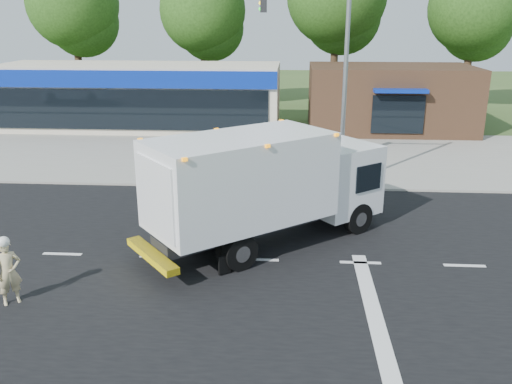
{
  "coord_description": "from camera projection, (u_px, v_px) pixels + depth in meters",
  "views": [
    {
      "loc": [
        0.91,
        -14.66,
        6.92
      ],
      "look_at": [
        -0.17,
        1.33,
        1.7
      ],
      "focal_mm": 38.0,
      "sensor_mm": 36.0,
      "label": 1
    }
  ],
  "objects": [
    {
      "name": "traffic_signal_pole",
      "position": [
        329.0,
        68.0,
        21.64
      ],
      "size": [
        3.51,
        0.25,
        8.0
      ],
      "color": "gray",
      "rests_on": "ground"
    },
    {
      "name": "sidewalk",
      "position": [
        270.0,
        179.0,
        23.87
      ],
      "size": [
        60.0,
        2.4,
        0.12
      ],
      "primitive_type": "cube",
      "color": "gray",
      "rests_on": "ground"
    },
    {
      "name": "road_asphalt",
      "position": [
        259.0,
        260.0,
        16.1
      ],
      "size": [
        60.0,
        14.0,
        0.02
      ],
      "primitive_type": "cube",
      "color": "black",
      "rests_on": "ground"
    },
    {
      "name": "retail_strip_mall",
      "position": [
        139.0,
        96.0,
        34.97
      ],
      "size": [
        18.0,
        6.2,
        4.0
      ],
      "color": "beige",
      "rests_on": "ground"
    },
    {
      "name": "parking_apron",
      "position": [
        275.0,
        150.0,
        29.39
      ],
      "size": [
        60.0,
        9.0,
        0.02
      ],
      "primitive_type": "cube",
      "color": "gray",
      "rests_on": "ground"
    },
    {
      "name": "emergency_worker",
      "position": [
        8.0,
        271.0,
        13.43
      ],
      "size": [
        0.74,
        0.71,
        1.81
      ],
      "rotation": [
        0.0,
        0.0,
        0.68
      ],
      "color": "tan",
      "rests_on": "ground"
    },
    {
      "name": "ground",
      "position": [
        259.0,
        260.0,
        16.11
      ],
      "size": [
        120.0,
        120.0,
        0.0
      ],
      "primitive_type": "plane",
      "color": "#385123",
      "rests_on": "ground"
    },
    {
      "name": "ems_box_truck",
      "position": [
        265.0,
        181.0,
        16.64
      ],
      "size": [
        7.92,
        7.06,
        3.62
      ],
      "rotation": [
        0.0,
        0.0,
        0.68
      ],
      "color": "black",
      "rests_on": "ground"
    },
    {
      "name": "lane_markings",
      "position": [
        305.0,
        282.0,
        14.73
      ],
      "size": [
        55.2,
        7.0,
        0.01
      ],
      "color": "silver",
      "rests_on": "road_asphalt"
    },
    {
      "name": "background_trees",
      "position": [
        271.0,
        10.0,
        40.6
      ],
      "size": [
        36.77,
        7.39,
        12.1
      ],
      "color": "#332114",
      "rests_on": "ground"
    },
    {
      "name": "brown_storefront",
      "position": [
        390.0,
        98.0,
        33.99
      ],
      "size": [
        10.0,
        6.7,
        4.0
      ],
      "color": "#382316",
      "rests_on": "ground"
    }
  ]
}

